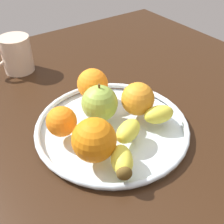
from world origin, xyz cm
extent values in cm
cube|color=black|center=(0.00, 0.00, -2.00)|extent=(113.64, 113.64, 4.00)
cylinder|color=silver|center=(0.00, 0.00, 0.30)|extent=(30.85, 30.85, 0.60)
torus|color=silver|center=(0.00, 0.00, 1.20)|extent=(32.14, 32.14, 1.20)
ellipsoid|color=yellow|center=(-8.26, 5.01, 3.70)|extent=(7.25, 5.43, 3.79)
ellipsoid|color=yellow|center=(-0.45, 5.46, 3.70)|extent=(7.41, 5.98, 3.79)
ellipsoid|color=yellow|center=(5.38, 10.67, 3.70)|extent=(6.44, 7.48, 3.79)
ellipsoid|color=brown|center=(6.78, 13.22, 3.70)|extent=(3.29, 3.03, 2.66)
sphere|color=#8DAD42|center=(0.98, -3.04, 5.59)|extent=(7.57, 7.57, 7.57)
cylinder|color=#593819|center=(0.98, -3.04, 9.57)|extent=(0.44, 0.44, 1.20)
sphere|color=orange|center=(9.70, -3.16, 4.81)|extent=(6.03, 6.03, 6.03)
sphere|color=orange|center=(-6.63, 0.24, 5.35)|extent=(7.09, 7.09, 7.09)
sphere|color=orange|center=(7.75, 5.67, 5.78)|extent=(7.96, 7.96, 7.96)
sphere|color=orange|center=(-1.87, -10.41, 5.35)|extent=(7.10, 7.10, 7.10)
cylinder|color=beige|center=(6.89, -35.72, 4.92)|extent=(8.14, 8.14, 9.84)
camera|label=1|loc=(24.98, 35.87, 39.23)|focal=44.31mm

